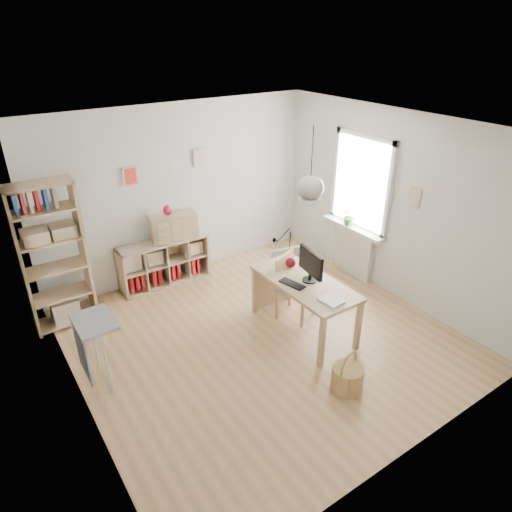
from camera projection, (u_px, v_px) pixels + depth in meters
ground at (262, 337)px, 5.99m from camera, size 4.50×4.50×0.00m
room_shell at (310, 187)px, 5.24m from camera, size 4.50×4.50×4.50m
window_unit at (362, 183)px, 6.84m from camera, size 0.07×1.16×1.46m
radiator at (353, 252)px, 7.35m from camera, size 0.10×0.80×0.80m
windowsill at (353, 228)px, 7.12m from camera, size 0.22×1.20×0.06m
desk at (305, 287)px, 5.86m from camera, size 0.70×1.50×0.75m
cube_shelf at (162, 265)px, 7.15m from camera, size 1.40×0.38×0.72m
tall_bookshelf at (51, 252)px, 5.81m from camera, size 0.80×0.38×2.00m
side_table at (90, 336)px, 4.93m from camera, size 0.40×0.55×0.85m
chair at (293, 283)px, 6.22m from camera, size 0.59×0.59×0.92m
wicker_basket at (347, 377)px, 5.09m from camera, size 0.36×0.36×0.50m
storage_chest at (294, 274)px, 7.12m from camera, size 0.63×0.68×0.56m
monitor at (311, 264)px, 5.72m from camera, size 0.19×0.49×0.42m
keyboard at (292, 284)px, 5.74m from camera, size 0.20×0.37×0.02m
task_lamp at (282, 243)px, 6.19m from camera, size 0.37×0.14×0.40m
yarn_ball at (291, 263)px, 6.12m from camera, size 0.14×0.14×0.14m
paper_tray at (331, 301)px, 5.38m from camera, size 0.24×0.29×0.03m
drawer_chest at (173, 226)px, 6.95m from camera, size 0.75×0.44×0.40m
red_vase at (167, 210)px, 6.79m from camera, size 0.13×0.13×0.16m
potted_plant at (349, 216)px, 7.09m from camera, size 0.30×0.27×0.30m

